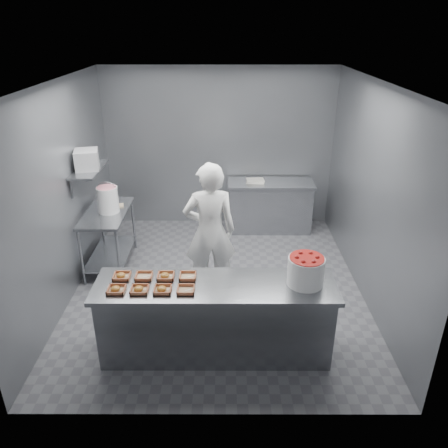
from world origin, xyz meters
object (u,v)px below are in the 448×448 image
Objects in this scene: tray_2 at (162,289)px; tray_7 at (188,276)px; tray_5 at (144,276)px; glaze_bucket at (108,199)px; back_counter at (270,206)px; tray_3 at (186,290)px; tray_4 at (122,276)px; strawberry_tub at (306,270)px; tray_1 at (139,289)px; worker at (210,232)px; appliance at (87,160)px; tray_0 at (116,289)px; service_counter at (216,318)px; prep_table at (108,230)px; tray_6 at (165,276)px.

tray_2 is 0.36m from tray_7.
glaze_bucket reaches higher than tray_5.
tray_3 is (-1.20, -3.38, 0.47)m from back_counter.
tray_4 is 0.48× the size of strawberry_tub.
tray_7 is at bearing 90.00° from tray_3.
tray_1 is 1.49m from worker.
tray_2 reaches higher than tray_3.
tray_1 is 0.40× the size of glaze_bucket.
worker is 4.06× the size of glaze_bucket.
tray_5 is 2.21m from appliance.
tray_2 is (-1.45, -3.38, 0.47)m from back_counter.
appliance is at bearing 111.10° from tray_0.
tray_0 is 0.72m from tray_3.
tray_7 is at bearing 19.98° from tray_0.
tray_7 is 1.27m from strawberry_tub.
back_counter is (0.90, 3.25, -0.00)m from service_counter.
service_counter is 13.88× the size of tray_0.
strawberry_tub reaches higher than tray_0.
tray_1 is at bearing -116.51° from back_counter.
tray_1 is 0.26m from tray_5.
glaze_bucket reaches higher than service_counter.
worker is 2.02m from appliance.
tray_1 is 0.48m from tray_3.
tray_0 and tray_2 have the same top height.
strawberry_tub reaches higher than tray_3.
worker is (0.21, 1.32, 0.02)m from tray_3.
tray_1 is 0.36m from tray_4.
tray_1 is (0.24, 0.00, 0.00)m from tray_0.
worker is at bearing 54.81° from tray_0.
tray_2 is at bearing 63.63° from worker.
prep_table is 2.38m from tray_2.
service_counter is 13.88× the size of tray_7.
tray_5 is 1.00× the size of tray_6.
tray_5 is at bearing 170.47° from service_counter.
worker reaches higher than prep_table.
tray_1 is 1.00× the size of tray_7.
worker is (0.69, 1.32, 0.02)m from tray_1.
tray_1 reaches higher than service_counter.
tray_4 and tray_6 have the same top height.
back_counter is 8.01× the size of tray_5.
tray_0 is at bearing -132.75° from tray_5.
tray_4 reaches higher than prep_table.
prep_table is at bearing 126.51° from tray_7.
tray_3 is 0.77m from tray_4.
tray_4 is (0.62, -1.82, 0.33)m from prep_table.
prep_table is 0.80× the size of back_counter.
tray_2 is 2.54m from appliance.
glaze_bucket reaches higher than tray_0.
tray_7 is (0.72, 0.00, -0.00)m from tray_4.
tray_6 reaches higher than service_counter.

